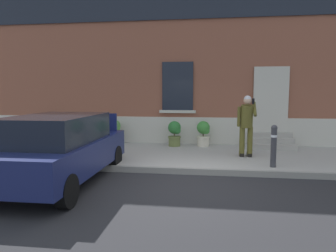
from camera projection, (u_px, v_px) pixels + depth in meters
name	position (u px, v px, depth m)	size (l,w,h in m)	color
ground_plane	(180.00, 185.00, 6.61)	(80.00, 80.00, 0.00)	#232326
sidewalk	(189.00, 156.00, 9.35)	(24.00, 3.60, 0.15)	#99968E
curb_edge	(184.00, 171.00, 7.52)	(24.00, 0.12, 0.15)	gray
building_facade	(195.00, 45.00, 11.41)	(24.00, 1.52, 7.50)	brown
entrance_stoop	(271.00, 142.00, 10.37)	(1.42, 0.96, 0.48)	#9E998E
hatchback_car_navy	(60.00, 148.00, 6.69)	(1.83, 4.08, 1.50)	#161E4C
bollard_near_person	(274.00, 144.00, 7.56)	(0.15, 0.15, 1.04)	#333338
bollard_far_left	(106.00, 141.00, 8.15)	(0.15, 0.15, 1.04)	#333338
person_on_phone	(247.00, 122.00, 8.69)	(0.51, 0.50, 1.75)	#514C1E
planter_terracotta	(56.00, 130.00, 11.27)	(0.44, 0.44, 0.86)	#B25B38
planter_charcoal	(115.00, 131.00, 11.05)	(0.44, 0.44, 0.86)	#2D2D30
planter_olive	(175.00, 133.00, 10.54)	(0.44, 0.44, 0.86)	#606B38
planter_cream	(203.00, 133.00, 10.53)	(0.44, 0.44, 0.86)	beige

